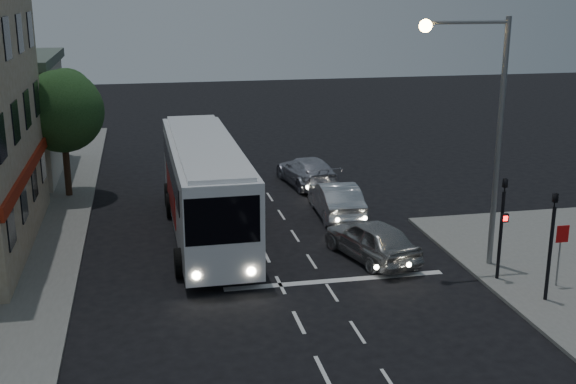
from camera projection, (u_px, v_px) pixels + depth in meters
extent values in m
plane|color=black|center=(292.00, 309.00, 23.39)|extent=(120.00, 120.00, 0.00)
cube|color=silver|center=(322.00, 370.00, 19.62)|extent=(0.12, 1.60, 0.01)
cube|color=silver|center=(299.00, 322.00, 22.44)|extent=(0.12, 1.60, 0.01)
cube|color=silver|center=(280.00, 285.00, 25.27)|extent=(0.12, 1.60, 0.01)
cube|color=silver|center=(266.00, 255.00, 28.10)|extent=(0.12, 1.60, 0.01)
cube|color=silver|center=(254.00, 231.00, 30.93)|extent=(0.12, 1.60, 0.01)
cube|color=silver|center=(244.00, 210.00, 33.76)|extent=(0.12, 1.60, 0.01)
cube|color=silver|center=(235.00, 193.00, 36.59)|extent=(0.12, 1.60, 0.01)
cube|color=silver|center=(228.00, 179.00, 39.41)|extent=(0.12, 1.60, 0.01)
cube|color=silver|center=(391.00, 383.00, 18.98)|extent=(0.10, 1.50, 0.01)
cube|color=silver|center=(357.00, 332.00, 21.81)|extent=(0.10, 1.50, 0.01)
cube|color=silver|center=(332.00, 293.00, 24.64)|extent=(0.10, 1.50, 0.01)
cube|color=silver|center=(312.00, 261.00, 27.47)|extent=(0.10, 1.50, 0.01)
cube|color=silver|center=(295.00, 236.00, 30.30)|extent=(0.10, 1.50, 0.01)
cube|color=silver|center=(281.00, 215.00, 33.12)|extent=(0.10, 1.50, 0.01)
cube|color=silver|center=(270.00, 197.00, 35.95)|extent=(0.10, 1.50, 0.01)
cube|color=silver|center=(260.00, 182.00, 38.78)|extent=(0.10, 1.50, 0.01)
cube|color=silver|center=(251.00, 169.00, 41.61)|extent=(0.10, 1.50, 0.01)
cube|color=silver|center=(335.00, 280.00, 25.66)|extent=(8.00, 0.35, 0.01)
cube|color=white|center=(205.00, 186.00, 29.98)|extent=(2.85, 13.07, 3.48)
cube|color=white|center=(204.00, 143.00, 29.49)|extent=(2.41, 12.63, 0.20)
cube|color=black|center=(222.00, 220.00, 23.74)|extent=(2.50, 0.16, 1.63)
cube|color=black|center=(236.00, 165.00, 30.56)|extent=(0.16, 10.87, 0.98)
cube|color=black|center=(170.00, 168.00, 30.04)|extent=(0.16, 10.87, 0.98)
cube|color=#AE0F0A|center=(235.00, 188.00, 31.40)|extent=(0.10, 5.98, 1.52)
cube|color=#AE0F0A|center=(171.00, 192.00, 30.87)|extent=(0.10, 5.98, 1.52)
cylinder|color=black|center=(180.00, 263.00, 25.84)|extent=(0.39, 1.09, 1.09)
cylinder|color=black|center=(255.00, 257.00, 26.37)|extent=(0.39, 1.09, 1.09)
cylinder|color=black|center=(171.00, 205.00, 32.71)|extent=(0.39, 1.09, 1.09)
cylinder|color=black|center=(230.00, 202.00, 33.23)|extent=(0.39, 1.09, 1.09)
cylinder|color=black|center=(169.00, 194.00, 34.45)|extent=(0.39, 1.09, 1.09)
cylinder|color=black|center=(225.00, 191.00, 34.97)|extent=(0.39, 1.09, 1.09)
cylinder|color=#FFF2CC|center=(196.00, 276.00, 23.99)|extent=(0.28, 0.06, 0.28)
cylinder|color=#FFF2CC|center=(251.00, 271.00, 24.35)|extent=(0.28, 0.06, 0.28)
imported|color=#A1A1A1|center=(372.00, 240.00, 27.51)|extent=(3.05, 4.96, 1.58)
imported|color=silver|center=(336.00, 199.00, 32.71)|extent=(1.89, 4.93, 1.60)
imported|color=#B3B3BE|center=(307.00, 171.00, 37.92)|extent=(2.76, 5.45, 1.52)
cylinder|color=black|center=(500.00, 235.00, 25.14)|extent=(0.12, 0.12, 3.20)
imported|color=black|center=(505.00, 179.00, 24.59)|extent=(0.15, 0.18, 0.90)
cube|color=black|center=(505.00, 218.00, 24.78)|extent=(0.25, 0.12, 0.30)
cube|color=#FF0C0C|center=(506.00, 219.00, 24.72)|extent=(0.16, 0.02, 0.18)
cylinder|color=black|center=(550.00, 254.00, 23.39)|extent=(0.12, 0.12, 3.20)
imported|color=black|center=(556.00, 193.00, 22.84)|extent=(0.18, 0.15, 0.90)
cylinder|color=slate|center=(559.00, 258.00, 24.69)|extent=(0.06, 0.06, 2.00)
cube|color=#B40708|center=(563.00, 234.00, 24.38)|extent=(0.45, 0.03, 0.60)
cylinder|color=slate|center=(499.00, 145.00, 25.75)|extent=(0.20, 0.20, 9.00)
cylinder|color=slate|center=(468.00, 22.00, 24.29)|extent=(3.00, 0.12, 0.12)
sphere|color=#FFBF59|center=(426.00, 26.00, 24.03)|extent=(0.44, 0.44, 0.44)
cube|color=maroon|center=(28.00, 171.00, 28.36)|extent=(0.15, 12.00, 0.50)
cube|color=black|center=(11.00, 225.00, 24.32)|extent=(0.06, 1.30, 1.50)
cube|color=black|center=(24.00, 201.00, 27.15)|extent=(0.06, 1.30, 1.50)
cube|color=black|center=(34.00, 181.00, 29.98)|extent=(0.06, 1.30, 1.50)
cube|color=black|center=(43.00, 164.00, 32.81)|extent=(0.06, 1.30, 1.50)
cube|color=black|center=(1.00, 138.00, 23.51)|extent=(0.06, 1.30, 1.50)
cube|color=black|center=(16.00, 122.00, 26.34)|extent=(0.06, 1.30, 1.50)
cube|color=black|center=(27.00, 109.00, 29.17)|extent=(0.06, 1.30, 1.50)
cube|color=black|center=(37.00, 98.00, 31.99)|extent=(0.06, 1.30, 1.50)
cube|color=black|center=(7.00, 38.00, 25.52)|extent=(0.06, 1.30, 1.50)
cube|color=black|center=(20.00, 33.00, 28.35)|extent=(0.06, 1.30, 1.50)
cube|color=black|center=(30.00, 29.00, 31.18)|extent=(0.06, 1.30, 1.50)
cylinder|color=black|center=(67.00, 167.00, 35.53)|extent=(0.32, 0.32, 2.80)
sphere|color=#1A3D17|center=(62.00, 111.00, 34.77)|extent=(4.00, 4.00, 4.00)
sphere|color=#325F2C|center=(66.00, 95.00, 35.19)|extent=(2.60, 2.60, 2.60)
sphere|color=#1A3D17|center=(54.00, 105.00, 34.04)|extent=(2.40, 2.40, 2.40)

